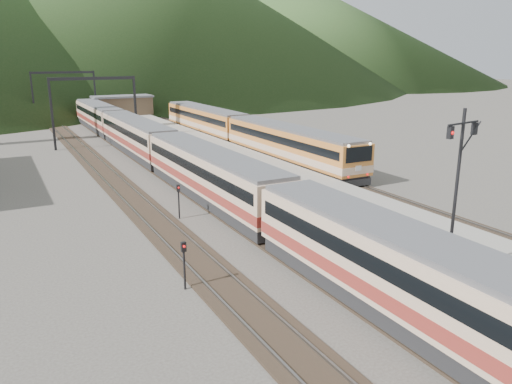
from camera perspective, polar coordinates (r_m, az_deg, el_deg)
track_main at (r=47.55m, az=-10.83°, el=2.68°), size 2.60×200.00×0.23m
track_far at (r=46.39m, az=-16.73°, el=1.99°), size 2.60×200.00×0.23m
track_second at (r=51.97m, az=1.38°, el=4.01°), size 2.60×200.00×0.23m
platform at (r=47.53m, az=-3.67°, el=3.45°), size 8.00×100.00×1.00m
gantry_near at (r=60.60m, az=-18.01°, el=10.15°), size 9.55×0.25×8.00m
gantry_far at (r=85.27m, az=-21.09°, el=11.14°), size 9.55×0.25×8.00m
station_shed at (r=84.99m, az=-15.01°, el=9.58°), size 9.40×4.40×3.10m
hill_c at (r=247.89m, az=2.21°, el=18.63°), size 160.00×160.00×50.00m
main_train at (r=45.35m, az=-10.22°, el=4.64°), size 2.96×81.02×3.61m
second_train at (r=57.28m, az=-1.79°, el=7.12°), size 3.08×41.94×3.76m
signal_mast at (r=22.26m, az=22.06°, el=1.65°), size 2.18×0.54×7.18m
short_signal_b at (r=32.39m, az=-8.84°, el=-0.55°), size 0.26×0.21×2.27m
short_signal_c at (r=22.59m, az=-8.23°, el=-7.60°), size 0.23×0.17×2.27m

